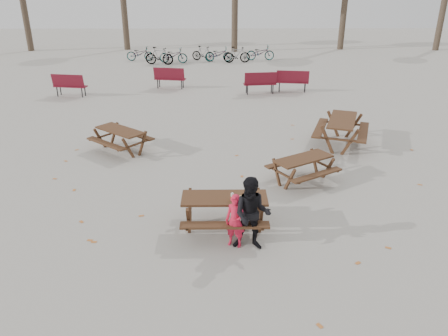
{
  "coord_description": "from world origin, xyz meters",
  "views": [
    {
      "loc": [
        -0.09,
        -8.13,
        5.01
      ],
      "look_at": [
        0.0,
        1.0,
        1.0
      ],
      "focal_mm": 35.0,
      "sensor_mm": 36.0,
      "label": 1
    }
  ],
  "objects_px": {
    "picnic_table_east": "(303,170)",
    "food_tray": "(241,198)",
    "child": "(235,221)",
    "picnic_table_far": "(341,132)",
    "adult": "(252,214)",
    "picnic_table_north": "(121,140)",
    "main_picnic_table": "(224,205)",
    "soda_bottle": "(232,197)"
  },
  "relations": [
    {
      "from": "picnic_table_east",
      "to": "food_tray",
      "type": "bearing_deg",
      "value": -157.0
    },
    {
      "from": "child",
      "to": "picnic_table_far",
      "type": "bearing_deg",
      "value": 78.23
    },
    {
      "from": "adult",
      "to": "picnic_table_north",
      "type": "distance_m",
      "value": 6.51
    },
    {
      "from": "main_picnic_table",
      "to": "adult",
      "type": "bearing_deg",
      "value": -53.73
    },
    {
      "from": "adult",
      "to": "picnic_table_east",
      "type": "bearing_deg",
      "value": 70.24
    },
    {
      "from": "adult",
      "to": "picnic_table_far",
      "type": "distance_m",
      "value": 6.7
    },
    {
      "from": "child",
      "to": "picnic_table_far",
      "type": "xyz_separation_m",
      "value": [
        3.6,
        5.75,
        -0.13
      ]
    },
    {
      "from": "main_picnic_table",
      "to": "picnic_table_north",
      "type": "relative_size",
      "value": 1.09
    },
    {
      "from": "main_picnic_table",
      "to": "child",
      "type": "height_order",
      "value": "child"
    },
    {
      "from": "picnic_table_east",
      "to": "picnic_table_far",
      "type": "distance_m",
      "value": 3.25
    },
    {
      "from": "picnic_table_east",
      "to": "picnic_table_north",
      "type": "xyz_separation_m",
      "value": [
        -5.25,
        2.26,
        0.01
      ]
    },
    {
      "from": "picnic_table_east",
      "to": "child",
      "type": "bearing_deg",
      "value": -153.86
    },
    {
      "from": "adult",
      "to": "picnic_table_far",
      "type": "relative_size",
      "value": 0.76
    },
    {
      "from": "soda_bottle",
      "to": "picnic_table_east",
      "type": "relative_size",
      "value": 0.11
    },
    {
      "from": "child",
      "to": "picnic_table_far",
      "type": "relative_size",
      "value": 0.56
    },
    {
      "from": "main_picnic_table",
      "to": "child",
      "type": "xyz_separation_m",
      "value": [
        0.21,
        -0.63,
        -0.02
      ]
    },
    {
      "from": "adult",
      "to": "picnic_table_north",
      "type": "relative_size",
      "value": 0.93
    },
    {
      "from": "main_picnic_table",
      "to": "soda_bottle",
      "type": "relative_size",
      "value": 10.59
    },
    {
      "from": "main_picnic_table",
      "to": "soda_bottle",
      "type": "xyz_separation_m",
      "value": [
        0.16,
        -0.14,
        0.26
      ]
    },
    {
      "from": "picnic_table_north",
      "to": "picnic_table_east",
      "type": "bearing_deg",
      "value": 16.67
    },
    {
      "from": "child",
      "to": "soda_bottle",
      "type": "bearing_deg",
      "value": 116.15
    },
    {
      "from": "child",
      "to": "picnic_table_north",
      "type": "xyz_separation_m",
      "value": [
        -3.37,
        5.25,
        -0.21
      ]
    },
    {
      "from": "food_tray",
      "to": "picnic_table_east",
      "type": "relative_size",
      "value": 0.11
    },
    {
      "from": "adult",
      "to": "picnic_table_east",
      "type": "relative_size",
      "value": 0.97
    },
    {
      "from": "adult",
      "to": "food_tray",
      "type": "bearing_deg",
      "value": 112.72
    },
    {
      "from": "food_tray",
      "to": "child",
      "type": "bearing_deg",
      "value": -104.92
    },
    {
      "from": "main_picnic_table",
      "to": "adult",
      "type": "relative_size",
      "value": 1.17
    },
    {
      "from": "child",
      "to": "picnic_table_north",
      "type": "relative_size",
      "value": 0.68
    },
    {
      "from": "child",
      "to": "picnic_table_north",
      "type": "height_order",
      "value": "child"
    },
    {
      "from": "child",
      "to": "food_tray",
      "type": "bearing_deg",
      "value": 95.36
    },
    {
      "from": "soda_bottle",
      "to": "picnic_table_far",
      "type": "distance_m",
      "value": 6.41
    },
    {
      "from": "food_tray",
      "to": "picnic_table_far",
      "type": "distance_m",
      "value": 6.26
    },
    {
      "from": "soda_bottle",
      "to": "picnic_table_far",
      "type": "relative_size",
      "value": 0.08
    },
    {
      "from": "soda_bottle",
      "to": "picnic_table_north",
      "type": "xyz_separation_m",
      "value": [
        -3.32,
        4.76,
        -0.49
      ]
    },
    {
      "from": "main_picnic_table",
      "to": "food_tray",
      "type": "bearing_deg",
      "value": -14.26
    },
    {
      "from": "picnic_table_east",
      "to": "picnic_table_far",
      "type": "bearing_deg",
      "value": 26.47
    },
    {
      "from": "picnic_table_north",
      "to": "child",
      "type": "bearing_deg",
      "value": -17.32
    },
    {
      "from": "main_picnic_table",
      "to": "food_tray",
      "type": "xyz_separation_m",
      "value": [
        0.35,
        -0.09,
        0.21
      ]
    },
    {
      "from": "food_tray",
      "to": "picnic_table_far",
      "type": "bearing_deg",
      "value": 56.46
    },
    {
      "from": "soda_bottle",
      "to": "child",
      "type": "xyz_separation_m",
      "value": [
        0.05,
        -0.49,
        -0.28
      ]
    },
    {
      "from": "food_tray",
      "to": "picnic_table_east",
      "type": "distance_m",
      "value": 3.04
    },
    {
      "from": "main_picnic_table",
      "to": "child",
      "type": "relative_size",
      "value": 1.59
    }
  ]
}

